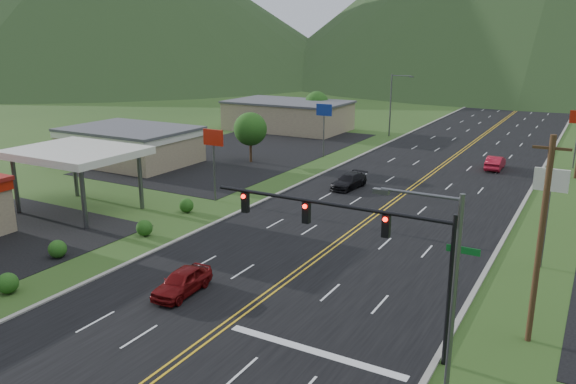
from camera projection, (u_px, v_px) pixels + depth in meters
The scene contains 15 objects.
traffic_signal at pixel (364, 236), 25.55m from camera, with size 13.10×0.43×7.00m.
streetlight_east at pixel (445, 296), 20.01m from camera, with size 3.28×0.25×9.00m.
streetlight_west at pixel (393, 101), 81.20m from camera, with size 3.28×0.25×9.00m.
gas_canopy at pixel (76, 154), 45.89m from camera, with size 10.00×8.00×5.30m.
building_west_mid at pixel (130, 143), 64.75m from camera, with size 14.40×10.40×4.10m.
building_west_far at pixel (288, 115), 88.04m from camera, with size 18.40×11.40×4.50m.
pole_sign_west_a at pixel (213, 145), 48.76m from camera, with size 2.00×0.18×6.40m.
pole_sign_west_b at pixel (324, 115), 67.23m from camera, with size 2.00×0.18×6.40m.
pole_sign_east_a at pixel (550, 190), 34.29m from camera, with size 2.00×0.18×6.40m.
tree_west_a at pixel (250, 129), 64.51m from camera, with size 3.84×3.84×5.82m.
tree_west_b at pixel (317, 103), 89.54m from camera, with size 3.84×3.84×5.82m.
utility_pole_a at pixel (540, 240), 25.64m from camera, with size 1.60×0.28×10.00m.
car_red_near at pixel (182, 282), 31.69m from camera, with size 1.70×4.22×1.44m, color #670B0C.
car_dark_mid at pixel (349, 182), 53.93m from camera, with size 1.91×4.70×1.36m, color black.
car_red_far at pixel (495, 163), 61.60m from camera, with size 1.58×4.54×1.50m, color maroon.
Camera 1 is at (15.30, -8.69, 14.08)m, focal length 35.00 mm.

